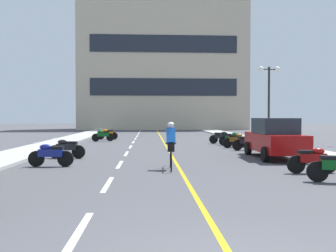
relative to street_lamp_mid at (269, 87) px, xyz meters
name	(u,v)px	position (x,y,z in m)	size (l,w,h in m)	color
ground_plane	(161,143)	(-7.08, 2.09, -3.84)	(140.00, 140.00, 0.00)	#47474C
curb_left	(68,140)	(-14.28, 5.09, -3.78)	(2.40, 72.00, 0.12)	#A8A8A3
curb_right	(248,139)	(0.12, 5.09, -3.78)	(2.40, 72.00, 0.12)	#A8A8A3
lane_dash_0	(79,232)	(-9.08, -16.91, -3.84)	(0.14, 2.20, 0.01)	silver
lane_dash_1	(108,184)	(-9.08, -12.91, -3.84)	(0.14, 2.20, 0.01)	silver
lane_dash_2	(120,164)	(-9.08, -8.91, -3.84)	(0.14, 2.20, 0.01)	silver
lane_dash_3	(126,154)	(-9.08, -4.91, -3.84)	(0.14, 2.20, 0.01)	silver
lane_dash_4	(130,147)	(-9.08, -0.91, -3.84)	(0.14, 2.20, 0.01)	silver
lane_dash_5	(133,142)	(-9.08, 3.09, -3.84)	(0.14, 2.20, 0.01)	silver
lane_dash_6	(135,139)	(-9.08, 7.09, -3.84)	(0.14, 2.20, 0.01)	silver
lane_dash_7	(137,136)	(-9.08, 11.09, -3.84)	(0.14, 2.20, 0.01)	silver
lane_dash_8	(138,134)	(-9.08, 15.09, -3.84)	(0.14, 2.20, 0.01)	silver
lane_dash_9	(139,132)	(-9.08, 19.09, -3.84)	(0.14, 2.20, 0.01)	silver
lane_dash_10	(140,131)	(-9.08, 23.09, -3.84)	(0.14, 2.20, 0.01)	silver
lane_dash_11	(141,130)	(-9.08, 27.09, -3.84)	(0.14, 2.20, 0.01)	silver
centre_line_yellow	(163,140)	(-6.83, 5.09, -3.84)	(0.12, 66.00, 0.01)	gold
office_building	(163,62)	(-5.81, 29.70, 6.21)	(24.47, 7.34, 20.10)	#BCAD93
street_lamp_mid	(269,87)	(0.00, 0.00, 0.00)	(1.46, 0.36, 5.08)	black
parked_car_near	(274,138)	(-2.22, -7.13, -2.93)	(2.01, 4.25, 1.82)	black
motorcycle_2	(313,159)	(-2.50, -11.41, -3.37)	(1.70, 0.60, 0.92)	black
motorcycle_3	(51,154)	(-11.64, -9.37, -3.37)	(1.70, 0.60, 0.92)	black
motorcycle_4	(66,148)	(-11.65, -6.76, -3.37)	(1.70, 0.60, 0.92)	black
motorcycle_5	(246,142)	(-2.47, -3.46, -3.37)	(1.68, 0.65, 0.92)	black
motorcycle_6	(236,140)	(-2.67, -1.91, -3.37)	(1.70, 0.60, 0.92)	black
motorcycle_7	(232,138)	(-2.52, -0.32, -3.37)	(1.68, 0.64, 0.92)	black
motorcycle_8	(222,137)	(-2.90, 1.18, -3.37)	(1.63, 0.81, 0.92)	black
motorcycle_9	(103,135)	(-11.44, 4.02, -3.37)	(1.66, 0.72, 0.92)	black
motorcycle_10	(107,134)	(-11.36, 6.20, -3.37)	(1.70, 0.60, 0.92)	black
cyclist_rider	(171,144)	(-7.15, -10.22, -2.95)	(0.42, 1.77, 1.71)	black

